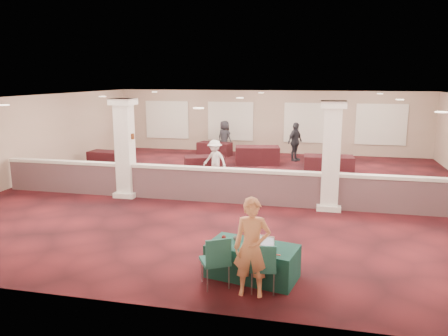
% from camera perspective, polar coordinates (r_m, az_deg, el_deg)
% --- Properties ---
extents(ground, '(16.00, 16.00, 0.00)m').
position_cam_1_polar(ground, '(15.17, 2.02, -2.97)').
color(ground, '#4F1318').
rests_on(ground, ground).
extents(wall_back, '(16.00, 0.04, 3.20)m').
position_cam_1_polar(wall_back, '(22.69, 5.84, 6.01)').
color(wall_back, gray).
rests_on(wall_back, ground).
extents(wall_front, '(16.00, 0.04, 3.20)m').
position_cam_1_polar(wall_front, '(7.32, -9.73, -6.40)').
color(wall_front, gray).
rests_on(wall_front, ground).
extents(wall_left, '(0.04, 16.00, 3.20)m').
position_cam_1_polar(wall_left, '(18.10, -23.73, 3.61)').
color(wall_left, gray).
rests_on(wall_left, ground).
extents(ceiling, '(16.00, 16.00, 0.02)m').
position_cam_1_polar(ceiling, '(14.68, 2.11, 9.19)').
color(ceiling, white).
rests_on(ceiling, wall_back).
extents(partition_wall, '(15.60, 0.28, 1.10)m').
position_cam_1_polar(partition_wall, '(13.60, 0.86, -2.23)').
color(partition_wall, brown).
rests_on(partition_wall, ground).
extents(column_left, '(0.72, 0.72, 3.20)m').
position_cam_1_polar(column_left, '(14.50, -12.81, 2.67)').
color(column_left, silver).
rests_on(column_left, ground).
extents(column_right, '(0.72, 0.72, 3.20)m').
position_cam_1_polar(column_right, '(13.11, 13.82, 1.67)').
color(column_right, silver).
rests_on(column_right, ground).
extents(sconce_left, '(0.12, 0.12, 0.18)m').
position_cam_1_polar(sconce_left, '(14.57, -13.87, 4.10)').
color(sconce_left, brown).
rests_on(sconce_left, column_left).
extents(sconce_right, '(0.12, 0.12, 0.18)m').
position_cam_1_polar(sconce_right, '(14.33, -11.86, 4.07)').
color(sconce_right, brown).
rests_on(sconce_right, column_left).
extents(near_table, '(1.87, 1.20, 0.66)m').
position_cam_1_polar(near_table, '(8.75, 3.72, -12.04)').
color(near_table, '#0F3835').
rests_on(near_table, ground).
extents(conf_chair_main, '(0.54, 0.54, 0.95)m').
position_cam_1_polar(conf_chair_main, '(8.09, 5.12, -12.35)').
color(conf_chair_main, '#1E5848').
rests_on(conf_chair_main, ground).
extents(conf_chair_side, '(0.68, 0.68, 1.00)m').
position_cam_1_polar(conf_chair_side, '(8.23, -0.99, -11.65)').
color(conf_chair_side, '#1E5848').
rests_on(conf_chair_side, ground).
extents(woman, '(0.68, 0.48, 1.81)m').
position_cam_1_polar(woman, '(7.88, 3.68, -10.31)').
color(woman, '#FCB26D').
rests_on(woman, ground).
extents(far_table_front_left, '(1.69, 0.96, 0.66)m').
position_cam_1_polar(far_table_front_left, '(19.97, -14.96, 1.20)').
color(far_table_front_left, black).
rests_on(far_table_front_left, ground).
extents(far_table_front_center, '(1.80, 1.35, 0.66)m').
position_cam_1_polar(far_table_front_center, '(18.12, -2.58, 0.53)').
color(far_table_front_center, black).
rests_on(far_table_front_center, ground).
extents(far_table_front_right, '(1.80, 1.34, 0.65)m').
position_cam_1_polar(far_table_front_right, '(15.18, 16.74, -2.19)').
color(far_table_front_right, black).
rests_on(far_table_front_right, ground).
extents(far_table_back_left, '(1.77, 1.13, 0.66)m').
position_cam_1_polar(far_table_back_left, '(21.84, -1.24, 2.49)').
color(far_table_back_left, black).
rests_on(far_table_back_left, ground).
extents(far_table_back_center, '(2.11, 1.33, 0.80)m').
position_cam_1_polar(far_table_back_center, '(19.80, 4.36, 1.68)').
color(far_table_back_center, black).
rests_on(far_table_back_center, ground).
extents(far_table_back_right, '(1.99, 1.07, 0.78)m').
position_cam_1_polar(far_table_back_right, '(17.95, 13.48, 0.32)').
color(far_table_back_right, black).
rests_on(far_table_back_right, ground).
extents(attendee_a, '(0.91, 0.83, 1.67)m').
position_cam_1_polar(attendee_a, '(18.61, -12.76, 2.14)').
color(attendee_a, black).
rests_on(attendee_a, ground).
extents(attendee_b, '(1.08, 0.74, 1.54)m').
position_cam_1_polar(attendee_b, '(16.63, -1.21, 1.07)').
color(attendee_b, beige).
rests_on(attendee_b, ground).
extents(attendee_c, '(0.96, 1.17, 1.81)m').
position_cam_1_polar(attendee_c, '(20.66, 9.26, 3.40)').
color(attendee_c, black).
rests_on(attendee_c, ground).
extents(attendee_d, '(0.96, 0.81, 1.71)m').
position_cam_1_polar(attendee_d, '(22.15, 0.06, 3.99)').
color(attendee_d, black).
rests_on(attendee_d, ground).
extents(laptop_base, '(0.34, 0.27, 0.02)m').
position_cam_1_polar(laptop_base, '(8.49, 5.38, -10.34)').
color(laptop_base, silver).
rests_on(laptop_base, near_table).
extents(laptop_screen, '(0.30, 0.07, 0.20)m').
position_cam_1_polar(laptop_screen, '(8.55, 5.63, -9.43)').
color(laptop_screen, silver).
rests_on(laptop_screen, near_table).
extents(screen_glow, '(0.27, 0.06, 0.17)m').
position_cam_1_polar(screen_glow, '(8.55, 5.61, -9.53)').
color(screen_glow, silver).
rests_on(screen_glow, near_table).
extents(knitting, '(0.41, 0.34, 0.03)m').
position_cam_1_polar(knitting, '(8.41, 3.48, -10.52)').
color(knitting, '#C1671E').
rests_on(knitting, near_table).
extents(yarn_cream, '(0.10, 0.10, 0.10)m').
position_cam_1_polar(yarn_cream, '(8.70, 0.42, -9.43)').
color(yarn_cream, beige).
rests_on(yarn_cream, near_table).
extents(yarn_red, '(0.09, 0.09, 0.09)m').
position_cam_1_polar(yarn_red, '(8.87, -0.02, -9.04)').
color(yarn_red, maroon).
rests_on(yarn_red, near_table).
extents(yarn_grey, '(0.09, 0.09, 0.09)m').
position_cam_1_polar(yarn_grey, '(8.84, 1.51, -9.11)').
color(yarn_grey, '#515156').
rests_on(yarn_grey, near_table).
extents(scissors, '(0.11, 0.05, 0.01)m').
position_cam_1_polar(scissors, '(8.22, 7.01, -11.18)').
color(scissors, red).
rests_on(scissors, near_table).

